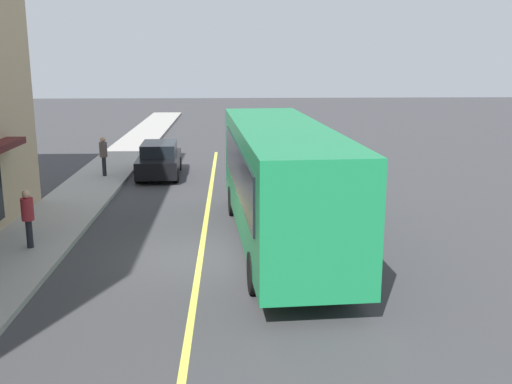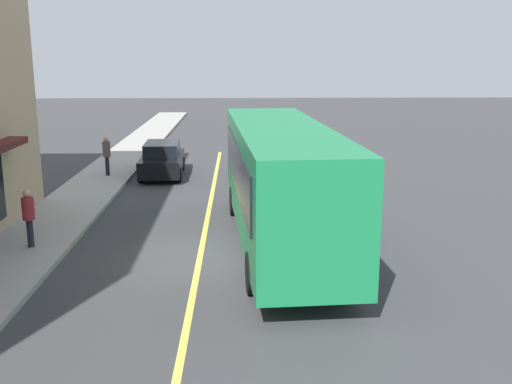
{
  "view_description": "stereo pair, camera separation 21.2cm",
  "coord_description": "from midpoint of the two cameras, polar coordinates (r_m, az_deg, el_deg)",
  "views": [
    {
      "loc": [
        -15.66,
        -0.9,
        5.49
      ],
      "look_at": [
        1.07,
        -1.58,
        1.6
      ],
      "focal_mm": 42.03,
      "sensor_mm": 36.0,
      "label": 1
    },
    {
      "loc": [
        -15.67,
        -1.11,
        5.49
      ],
      "look_at": [
        1.07,
        -1.58,
        1.6
      ],
      "focal_mm": 42.03,
      "sensor_mm": 36.0,
      "label": 2
    }
  ],
  "objects": [
    {
      "name": "sidewalk",
      "position": [
        17.63,
        -22.23,
        -5.82
      ],
      "size": [
        80.0,
        2.52,
        0.15
      ],
      "primitive_type": "cube",
      "color": "#9E9B93",
      "rests_on": "ground"
    },
    {
      "name": "lane_centre_stripe",
      "position": [
        16.63,
        -5.69,
        -6.25
      ],
      "size": [
        36.0,
        0.16,
        0.01
      ],
      "primitive_type": "cube",
      "color": "#D8D14C",
      "rests_on": "ground"
    },
    {
      "name": "pedestrian_at_corner",
      "position": [
        17.86,
        -21.22,
        -1.93
      ],
      "size": [
        0.34,
        0.34,
        1.65
      ],
      "color": "black",
      "rests_on": "sidewalk"
    },
    {
      "name": "ground",
      "position": [
        16.63,
        -5.69,
        -6.26
      ],
      "size": [
        120.0,
        120.0,
        0.0
      ],
      "primitive_type": "plane",
      "color": "#38383A"
    },
    {
      "name": "pedestrian_by_curb",
      "position": [
        27.42,
        -14.54,
        3.68
      ],
      "size": [
        0.34,
        0.34,
        1.76
      ],
      "color": "black",
      "rests_on": "sidewalk"
    },
    {
      "name": "bus",
      "position": [
        17.18,
        2.02,
        1.3
      ],
      "size": [
        11.27,
        3.25,
        3.5
      ],
      "color": "#197F47",
      "rests_on": "ground"
    },
    {
      "name": "car_black",
      "position": [
        27.67,
        -9.41,
        3.03
      ],
      "size": [
        4.37,
        2.0,
        1.52
      ],
      "color": "black",
      "rests_on": "ground"
    }
  ]
}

